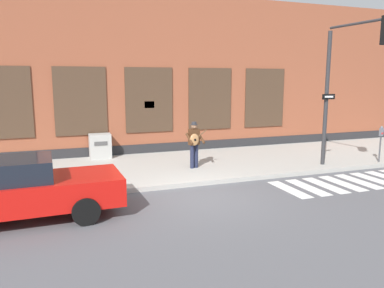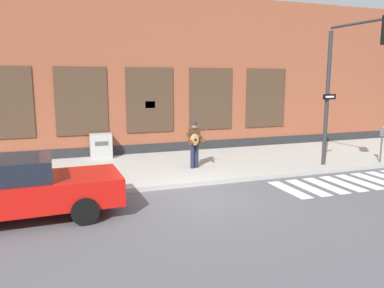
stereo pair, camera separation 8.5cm
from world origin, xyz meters
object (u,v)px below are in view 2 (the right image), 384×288
Objects in this scene: busker at (195,142)px; traffic_light at (350,70)px; red_car at (21,189)px; parking_meter at (382,139)px; utility_box at (101,146)px.

traffic_light reaches higher than busker.
red_car is 2.71× the size of busker.
parking_meter reaches higher than utility_box.
traffic_light is (10.54, 1.01, 2.94)m from red_car.
busker is (5.57, 3.11, 0.36)m from red_car.
traffic_light is 5.09× the size of utility_box.
busker reaches higher than red_car.
parking_meter is (12.83, 1.57, 0.32)m from red_car.
red_car is 3.24× the size of parking_meter.
traffic_light is 3.53m from parking_meter.
utility_box is at bearing 67.66° from red_car.
red_car is at bearing -173.03° from parking_meter.
traffic_light reaches higher than parking_meter.
busker reaches higher than utility_box.
traffic_light is at bearing -166.24° from parking_meter.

